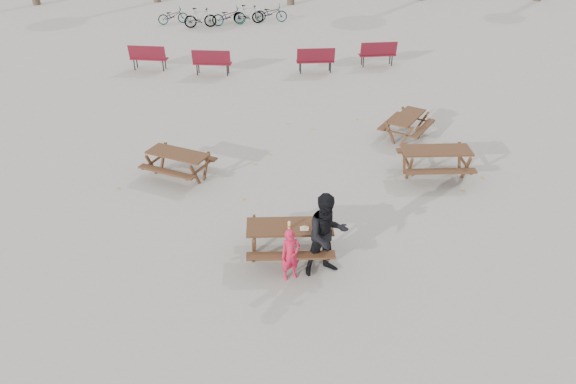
{
  "coord_description": "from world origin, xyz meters",
  "views": [
    {
      "loc": [
        -0.38,
        -9.68,
        7.31
      ],
      "look_at": [
        0.0,
        1.0,
        1.0
      ],
      "focal_mm": 35.0,
      "sensor_mm": 36.0,
      "label": 1
    }
  ],
  "objects_px": {
    "child": "(291,255)",
    "picnic_table_far": "(406,126)",
    "adult": "(327,235)",
    "picnic_table_east": "(435,163)",
    "food_tray": "(304,229)",
    "main_picnic_table": "(290,233)",
    "picnic_table_north": "(179,165)",
    "soda_bottle": "(289,225)"
  },
  "relations": [
    {
      "from": "food_tray",
      "to": "child",
      "type": "height_order",
      "value": "child"
    },
    {
      "from": "picnic_table_east",
      "to": "picnic_table_north",
      "type": "height_order",
      "value": "picnic_table_east"
    },
    {
      "from": "picnic_table_east",
      "to": "main_picnic_table",
      "type": "bearing_deg",
      "value": -139.37
    },
    {
      "from": "soda_bottle",
      "to": "picnic_table_north",
      "type": "relative_size",
      "value": 0.1
    },
    {
      "from": "picnic_table_east",
      "to": "picnic_table_far",
      "type": "height_order",
      "value": "picnic_table_east"
    },
    {
      "from": "child",
      "to": "picnic_table_far",
      "type": "height_order",
      "value": "child"
    },
    {
      "from": "food_tray",
      "to": "picnic_table_east",
      "type": "height_order",
      "value": "food_tray"
    },
    {
      "from": "main_picnic_table",
      "to": "food_tray",
      "type": "relative_size",
      "value": 10.0
    },
    {
      "from": "soda_bottle",
      "to": "picnic_table_far",
      "type": "bearing_deg",
      "value": 57.68
    },
    {
      "from": "food_tray",
      "to": "adult",
      "type": "xyz_separation_m",
      "value": [
        0.42,
        -0.41,
        0.12
      ]
    },
    {
      "from": "picnic_table_east",
      "to": "picnic_table_north",
      "type": "bearing_deg",
      "value": 178.41
    },
    {
      "from": "child",
      "to": "picnic_table_east",
      "type": "bearing_deg",
      "value": 24.25
    },
    {
      "from": "adult",
      "to": "picnic_table_far",
      "type": "xyz_separation_m",
      "value": [
        3.07,
        6.48,
        -0.57
      ]
    },
    {
      "from": "main_picnic_table",
      "to": "picnic_table_far",
      "type": "height_order",
      "value": "main_picnic_table"
    },
    {
      "from": "soda_bottle",
      "to": "adult",
      "type": "height_order",
      "value": "adult"
    },
    {
      "from": "soda_bottle",
      "to": "child",
      "type": "relative_size",
      "value": 0.15
    },
    {
      "from": "picnic_table_far",
      "to": "adult",
      "type": "bearing_deg",
      "value": -171.74
    },
    {
      "from": "main_picnic_table",
      "to": "food_tray",
      "type": "height_order",
      "value": "food_tray"
    },
    {
      "from": "adult",
      "to": "food_tray",
      "type": "bearing_deg",
      "value": 118.27
    },
    {
      "from": "main_picnic_table",
      "to": "adult",
      "type": "relative_size",
      "value": 0.99
    },
    {
      "from": "adult",
      "to": "picnic_table_north",
      "type": "relative_size",
      "value": 1.11
    },
    {
      "from": "main_picnic_table",
      "to": "child",
      "type": "xyz_separation_m",
      "value": [
        -0.01,
        -0.72,
        -0.02
      ]
    },
    {
      "from": "food_tray",
      "to": "picnic_table_north",
      "type": "relative_size",
      "value": 0.11
    },
    {
      "from": "child",
      "to": "picnic_table_far",
      "type": "distance_m",
      "value": 7.67
    },
    {
      "from": "child",
      "to": "picnic_table_east",
      "type": "relative_size",
      "value": 0.63
    },
    {
      "from": "food_tray",
      "to": "adult",
      "type": "bearing_deg",
      "value": -44.37
    },
    {
      "from": "food_tray",
      "to": "soda_bottle",
      "type": "bearing_deg",
      "value": 170.6
    },
    {
      "from": "food_tray",
      "to": "picnic_table_far",
      "type": "relative_size",
      "value": 0.11
    },
    {
      "from": "soda_bottle",
      "to": "adult",
      "type": "relative_size",
      "value": 0.09
    },
    {
      "from": "picnic_table_far",
      "to": "child",
      "type": "bearing_deg",
      "value": -176.16
    },
    {
      "from": "soda_bottle",
      "to": "picnic_table_east",
      "type": "bearing_deg",
      "value": 41.28
    },
    {
      "from": "adult",
      "to": "picnic_table_east",
      "type": "distance_m",
      "value": 5.2
    },
    {
      "from": "main_picnic_table",
      "to": "food_tray",
      "type": "distance_m",
      "value": 0.39
    },
    {
      "from": "child",
      "to": "adult",
      "type": "height_order",
      "value": "adult"
    },
    {
      "from": "main_picnic_table",
      "to": "picnic_table_north",
      "type": "distance_m",
      "value": 4.6
    },
    {
      "from": "main_picnic_table",
      "to": "picnic_table_east",
      "type": "relative_size",
      "value": 1.0
    },
    {
      "from": "picnic_table_north",
      "to": "picnic_table_far",
      "type": "xyz_separation_m",
      "value": [
        6.61,
        2.3,
        -0.01
      ]
    },
    {
      "from": "main_picnic_table",
      "to": "picnic_table_far",
      "type": "distance_m",
      "value": 7.04
    },
    {
      "from": "main_picnic_table",
      "to": "adult",
      "type": "distance_m",
      "value": 0.97
    },
    {
      "from": "child",
      "to": "picnic_table_north",
      "type": "height_order",
      "value": "child"
    },
    {
      "from": "food_tray",
      "to": "adult",
      "type": "relative_size",
      "value": 0.1
    },
    {
      "from": "main_picnic_table",
      "to": "picnic_table_east",
      "type": "xyz_separation_m",
      "value": [
        4.01,
        3.44,
        -0.2
      ]
    }
  ]
}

